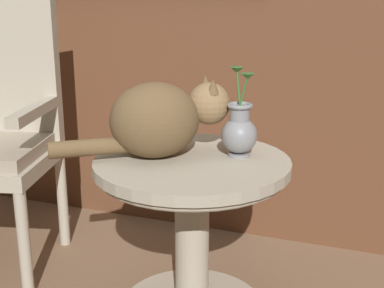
% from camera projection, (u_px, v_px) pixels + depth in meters
% --- Properties ---
extents(wicker_side_table, '(0.63, 0.63, 0.56)m').
position_uv_depth(wicker_side_table, '(192.00, 211.00, 1.75)').
color(wicker_side_table, '#B2A893').
rests_on(wicker_side_table, ground_plane).
extents(cat, '(0.49, 0.40, 0.25)m').
position_uv_depth(cat, '(160.00, 119.00, 1.70)').
color(cat, brown).
rests_on(cat, wicker_side_table).
extents(pewter_vase_with_ivy, '(0.12, 0.12, 0.28)m').
position_uv_depth(pewter_vase_with_ivy, '(239.00, 130.00, 1.71)').
color(pewter_vase_with_ivy, gray).
rests_on(pewter_vase_with_ivy, wicker_side_table).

